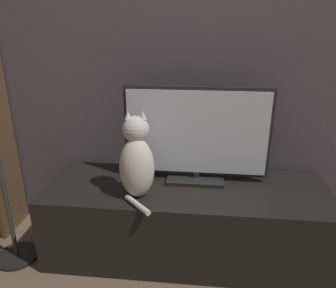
# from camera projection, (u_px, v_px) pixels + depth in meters

# --- Properties ---
(wall_back) EXTENTS (4.80, 0.05, 2.60)m
(wall_back) POSITION_uv_depth(u_px,v_px,m) (193.00, 19.00, 1.78)
(wall_back) COLOR #564C51
(wall_back) RESTS_ON ground_plane
(tv_stand) EXTENTS (1.56, 0.53, 0.43)m
(tv_stand) POSITION_uv_depth(u_px,v_px,m) (186.00, 220.00, 1.88)
(tv_stand) COLOR black
(tv_stand) RESTS_ON ground_plane
(tv) EXTENTS (0.80, 0.19, 0.54)m
(tv) POSITION_uv_depth(u_px,v_px,m) (197.00, 136.00, 1.80)
(tv) COLOR black
(tv) RESTS_ON tv_stand
(cat) EXTENTS (0.20, 0.30, 0.45)m
(cat) POSITION_uv_depth(u_px,v_px,m) (137.00, 161.00, 1.65)
(cat) COLOR silver
(cat) RESTS_ON tv_stand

